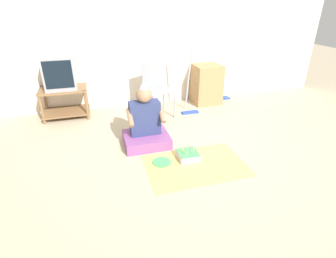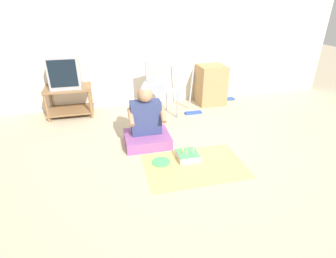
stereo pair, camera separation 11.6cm
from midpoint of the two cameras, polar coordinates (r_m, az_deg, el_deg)
name	(u,v)px [view 1 (the left image)]	position (r m, az deg, el deg)	size (l,w,h in m)	color
ground_plane	(207,162)	(3.14, 7.43, -7.23)	(16.00, 16.00, 0.00)	tan
wall_back	(160,29)	(4.67, -2.51, 20.92)	(6.40, 0.06, 2.55)	silver
tv_stand	(65,100)	(4.52, -22.23, 5.89)	(0.71, 0.48, 0.48)	olive
tv	(60,72)	(4.41, -23.22, 11.29)	(0.46, 0.44, 0.50)	#99999E
folding_chair	(156,85)	(4.23, -3.48, 9.61)	(0.50, 0.49, 0.88)	gray
cardboard_box_stack	(206,84)	(4.84, 7.69, 9.61)	(0.47, 0.45, 0.69)	#A87F51
dust_mop	(189,92)	(4.36, 3.92, 8.12)	(0.28, 0.30, 1.23)	#2D4CB2
book_pile	(225,98)	(5.13, 11.62, 6.56)	(0.17, 0.15, 0.04)	beige
person_seated	(146,126)	(3.40, -5.89, 0.61)	(0.58, 0.49, 0.84)	#8C4C8C
party_cloth	(195,165)	(3.07, 4.90, -7.87)	(1.15, 0.76, 0.01)	#EAD666
birthday_cake	(188,155)	(3.16, 3.32, -5.71)	(0.24, 0.24, 0.15)	silver
paper_plate	(162,162)	(3.10, -2.44, -7.20)	(0.22, 0.22, 0.01)	#4CB266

